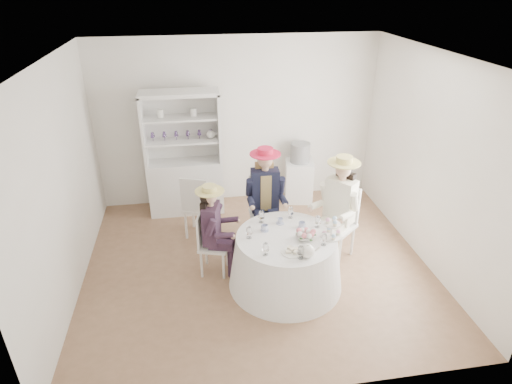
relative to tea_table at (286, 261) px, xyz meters
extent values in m
plane|color=brown|center=(-0.29, 0.43, -0.35)|extent=(4.50, 4.50, 0.00)
plane|color=white|center=(-0.29, 0.43, 2.35)|extent=(4.50, 4.50, 0.00)
plane|color=silver|center=(-0.29, 2.43, 1.00)|extent=(4.50, 0.00, 4.50)
plane|color=silver|center=(-0.29, -1.57, 1.00)|extent=(4.50, 0.00, 4.50)
plane|color=silver|center=(-2.54, 0.43, 1.00)|extent=(0.00, 4.50, 4.50)
plane|color=silver|center=(1.96, 0.43, 1.00)|extent=(0.00, 4.50, 4.50)
cone|color=white|center=(0.00, 0.00, -0.01)|extent=(1.41, 1.41, 0.68)
cylinder|color=white|center=(0.00, 0.00, 0.34)|extent=(1.21, 1.21, 0.02)
cube|color=silver|center=(-1.18, 2.09, 0.09)|extent=(1.18, 0.46, 0.88)
cube|color=silver|center=(-1.18, 2.29, 1.06)|extent=(1.17, 0.06, 1.07)
cube|color=silver|center=(-1.18, 2.09, 1.60)|extent=(1.18, 0.46, 0.06)
cube|color=silver|center=(-1.74, 2.09, 1.06)|extent=(0.05, 0.44, 1.07)
cube|color=silver|center=(-0.62, 2.09, 1.06)|extent=(0.05, 0.44, 1.07)
cube|color=silver|center=(-1.18, 2.09, 0.87)|extent=(1.10, 0.41, 0.03)
cube|color=silver|center=(-1.18, 2.09, 1.23)|extent=(1.10, 0.41, 0.03)
sphere|color=white|center=(-0.74, 2.09, 0.95)|extent=(0.14, 0.14, 0.14)
cube|color=silver|center=(0.71, 2.18, 0.01)|extent=(0.52, 0.52, 0.70)
cylinder|color=black|center=(0.71, 2.18, 0.52)|extent=(0.36, 0.36, 0.32)
cube|color=silver|center=(-0.85, 0.39, 0.05)|extent=(0.44, 0.44, 0.04)
cylinder|color=silver|center=(-0.76, 0.21, -0.15)|extent=(0.03, 0.03, 0.39)
cylinder|color=silver|center=(-0.68, 0.48, -0.15)|extent=(0.03, 0.03, 0.39)
cylinder|color=silver|center=(-1.03, 0.29, -0.15)|extent=(0.03, 0.03, 0.39)
cylinder|color=silver|center=(-0.95, 0.56, -0.15)|extent=(0.03, 0.03, 0.39)
cube|color=silver|center=(-1.01, 0.43, 0.29)|extent=(0.12, 0.33, 0.44)
cube|color=black|center=(-0.87, 0.39, 0.38)|extent=(0.26, 0.36, 0.51)
cube|color=black|center=(-0.77, 0.28, 0.12)|extent=(0.32, 0.19, 0.11)
cylinder|color=black|center=(-0.65, 0.25, -0.14)|extent=(0.09, 0.09, 0.41)
cylinder|color=black|center=(-0.89, 0.20, 0.44)|extent=(0.17, 0.12, 0.24)
cube|color=black|center=(-0.73, 0.43, 0.12)|extent=(0.32, 0.19, 0.11)
cylinder|color=black|center=(-0.61, 0.40, -0.14)|extent=(0.09, 0.09, 0.41)
cylinder|color=black|center=(-0.79, 0.56, 0.44)|extent=(0.17, 0.12, 0.24)
cylinder|color=#D8A889|center=(-0.87, 0.39, 0.66)|extent=(0.08, 0.08, 0.07)
sphere|color=#D8A889|center=(-0.87, 0.39, 0.76)|extent=(0.17, 0.17, 0.17)
sphere|color=black|center=(-0.91, 0.40, 0.74)|extent=(0.17, 0.17, 0.17)
cube|color=black|center=(-0.94, 0.41, 0.53)|extent=(0.13, 0.22, 0.34)
cylinder|color=#D2C066|center=(-0.87, 0.39, 0.83)|extent=(0.36, 0.36, 0.01)
cylinder|color=#D2C066|center=(-0.87, 0.39, 0.87)|extent=(0.18, 0.18, 0.07)
cube|color=silver|center=(-0.10, 0.93, 0.12)|extent=(0.43, 0.43, 0.04)
cylinder|color=silver|center=(-0.27, 0.77, -0.12)|extent=(0.04, 0.04, 0.46)
cylinder|color=silver|center=(0.06, 0.76, -0.12)|extent=(0.04, 0.04, 0.46)
cylinder|color=silver|center=(-0.26, 1.10, -0.12)|extent=(0.04, 0.04, 0.46)
cylinder|color=silver|center=(0.07, 1.09, -0.12)|extent=(0.04, 0.04, 0.46)
cube|color=silver|center=(-0.09, 1.12, 0.40)|extent=(0.40, 0.04, 0.52)
cube|color=black|center=(-0.10, 0.95, 0.51)|extent=(0.38, 0.22, 0.60)
cube|color=tan|center=(-0.10, 0.95, 0.51)|extent=(0.15, 0.23, 0.52)
cube|color=black|center=(-0.19, 0.81, 0.21)|extent=(0.14, 0.36, 0.12)
cylinder|color=black|center=(-0.20, 0.66, -0.11)|extent=(0.10, 0.10, 0.48)
cylinder|color=black|center=(-0.31, 0.92, 0.58)|extent=(0.10, 0.18, 0.29)
cube|color=black|center=(-0.01, 0.80, 0.21)|extent=(0.14, 0.36, 0.12)
cylinder|color=black|center=(-0.01, 0.66, -0.11)|extent=(0.10, 0.10, 0.48)
cylinder|color=black|center=(0.12, 0.90, 0.58)|extent=(0.10, 0.18, 0.29)
cylinder|color=#D8A889|center=(-0.10, 0.95, 0.83)|extent=(0.09, 0.09, 0.08)
sphere|color=#D8A889|center=(-0.10, 0.95, 0.94)|extent=(0.20, 0.20, 0.20)
sphere|color=tan|center=(-0.10, 1.00, 0.93)|extent=(0.20, 0.20, 0.20)
cube|color=tan|center=(-0.09, 1.04, 0.68)|extent=(0.25, 0.09, 0.40)
cylinder|color=#DB2045|center=(-0.10, 0.95, 1.04)|extent=(0.42, 0.42, 0.01)
cylinder|color=#DB2045|center=(-0.10, 0.95, 1.08)|extent=(0.21, 0.21, 0.08)
cube|color=silver|center=(0.81, 0.48, 0.13)|extent=(0.59, 0.59, 0.04)
cylinder|color=silver|center=(0.57, 0.50, -0.12)|extent=(0.04, 0.04, 0.46)
cylinder|color=silver|center=(0.79, 0.24, -0.12)|extent=(0.04, 0.04, 0.46)
cylinder|color=silver|center=(0.82, 0.71, -0.12)|extent=(0.04, 0.04, 0.46)
cylinder|color=silver|center=(1.04, 0.46, -0.12)|extent=(0.04, 0.04, 0.46)
cube|color=silver|center=(0.95, 0.60, 0.41)|extent=(0.28, 0.32, 0.52)
cube|color=white|center=(0.82, 0.49, 0.51)|extent=(0.40, 0.42, 0.61)
cube|color=white|center=(0.65, 0.47, 0.21)|extent=(0.36, 0.33, 0.13)
cylinder|color=white|center=(0.54, 0.37, -0.11)|extent=(0.10, 0.10, 0.48)
cylinder|color=white|center=(0.65, 0.63, 0.59)|extent=(0.20, 0.19, 0.29)
cube|color=white|center=(0.77, 0.32, 0.21)|extent=(0.36, 0.33, 0.13)
cylinder|color=white|center=(0.66, 0.23, -0.11)|extent=(0.10, 0.10, 0.48)
cylinder|color=white|center=(0.93, 0.30, 0.59)|extent=(0.20, 0.19, 0.29)
cylinder|color=#D8A889|center=(0.82, 0.49, 0.84)|extent=(0.09, 0.09, 0.08)
sphere|color=#D8A889|center=(0.82, 0.49, 0.95)|extent=(0.20, 0.20, 0.20)
sphere|color=black|center=(0.86, 0.52, 0.94)|extent=(0.20, 0.20, 0.20)
cube|color=black|center=(0.89, 0.55, 0.69)|extent=(0.23, 0.25, 0.40)
cylinder|color=#D2C066|center=(0.82, 0.49, 1.05)|extent=(0.42, 0.42, 0.01)
cylinder|color=#D2C066|center=(0.82, 0.49, 1.09)|extent=(0.21, 0.21, 0.08)
cube|color=silver|center=(-1.00, 1.33, 0.11)|extent=(0.52, 0.52, 0.04)
cylinder|color=silver|center=(-0.79, 1.43, -0.12)|extent=(0.04, 0.04, 0.45)
cylinder|color=silver|center=(-1.10, 1.54, -0.12)|extent=(0.04, 0.04, 0.45)
cylinder|color=silver|center=(-0.90, 1.12, -0.12)|extent=(0.04, 0.04, 0.45)
cylinder|color=silver|center=(-1.21, 1.23, -0.12)|extent=(0.04, 0.04, 0.45)
cube|color=silver|center=(-1.06, 1.16, 0.39)|extent=(0.38, 0.16, 0.51)
imported|color=white|center=(-0.24, 0.17, 0.39)|extent=(0.12, 0.12, 0.07)
imported|color=white|center=(-0.02, 0.30, 0.39)|extent=(0.08, 0.08, 0.07)
imported|color=white|center=(0.23, 0.17, 0.39)|extent=(0.09, 0.09, 0.07)
imported|color=white|center=(0.19, -0.09, 0.38)|extent=(0.22, 0.22, 0.05)
sphere|color=pink|center=(0.27, -0.08, 0.43)|extent=(0.06, 0.06, 0.06)
sphere|color=white|center=(0.25, -0.05, 0.43)|extent=(0.06, 0.06, 0.06)
sphere|color=pink|center=(0.22, -0.03, 0.43)|extent=(0.06, 0.06, 0.06)
sphere|color=white|center=(0.18, -0.04, 0.43)|extent=(0.06, 0.06, 0.06)
sphere|color=pink|center=(0.16, -0.07, 0.43)|extent=(0.06, 0.06, 0.06)
sphere|color=white|center=(0.16, -0.10, 0.43)|extent=(0.06, 0.06, 0.06)
sphere|color=pink|center=(0.18, -0.13, 0.43)|extent=(0.06, 0.06, 0.06)
sphere|color=white|center=(0.22, -0.14, 0.43)|extent=(0.06, 0.06, 0.06)
sphere|color=pink|center=(0.25, -0.12, 0.43)|extent=(0.06, 0.06, 0.06)
sphere|color=white|center=(0.14, -0.43, 0.42)|extent=(0.16, 0.16, 0.16)
cylinder|color=white|center=(0.24, -0.43, 0.43)|extent=(0.09, 0.02, 0.08)
cylinder|color=white|center=(0.14, -0.43, 0.50)|extent=(0.04, 0.04, 0.02)
cylinder|color=white|center=(-0.01, -0.33, 0.36)|extent=(0.25, 0.25, 0.01)
cube|color=beige|center=(-0.06, -0.34, 0.38)|extent=(0.06, 0.04, 0.03)
cube|color=beige|center=(-0.01, -0.33, 0.39)|extent=(0.06, 0.05, 0.03)
cube|color=beige|center=(0.04, -0.31, 0.38)|extent=(0.07, 0.06, 0.03)
cube|color=beige|center=(-0.03, -0.29, 0.39)|extent=(0.07, 0.07, 0.03)
cube|color=beige|center=(0.02, -0.36, 0.38)|extent=(0.06, 0.07, 0.03)
cylinder|color=white|center=(0.53, -0.08, 0.36)|extent=(0.26, 0.26, 0.01)
cylinder|color=white|center=(0.53, -0.08, 0.44)|extent=(0.02, 0.02, 0.17)
cylinder|color=white|center=(0.53, -0.08, 0.52)|extent=(0.19, 0.19, 0.01)
camera|label=1|loc=(-1.03, -4.18, 3.16)|focal=30.00mm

